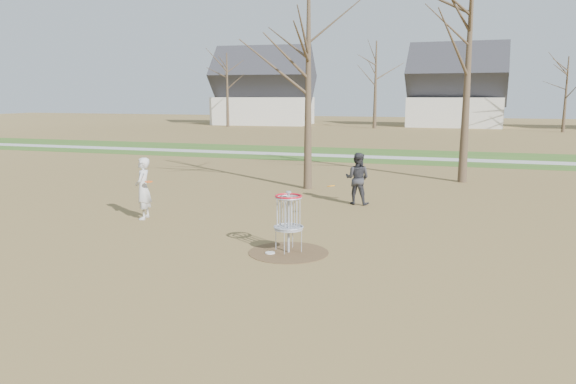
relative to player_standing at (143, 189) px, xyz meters
The scene contains 11 objects.
ground 5.44m from the player_standing, 22.19° to the right, with size 160.00×160.00×0.00m, color brown.
green_band 19.63m from the player_standing, 75.32° to the left, with size 160.00×8.00×0.01m, color #2D5119.
footpath 18.67m from the player_standing, 74.54° to the left, with size 160.00×1.50×0.01m, color #9E9E99.
dirt_circle 5.44m from the player_standing, 22.19° to the right, with size 1.80×1.80×0.01m, color #47331E.
player_standing is the anchor object (origin of this frame).
player_throwing 6.68m from the player_standing, 37.01° to the left, with size 0.81×0.63×1.67m, color #2E2E32.
disc_grounded 5.20m from the player_standing, 25.98° to the right, with size 0.22×0.22×0.02m, color silver.
discs_in_play 2.89m from the player_standing, 13.55° to the left, with size 5.02×1.81×0.17m.
disc_golf_basket 5.37m from the player_standing, 22.19° to the right, with size 0.64×0.64×1.35m.
bare_trees 34.72m from the player_standing, 78.69° to the left, with size 52.62×44.98×9.00m.
houses_row 51.45m from the player_standing, 79.58° to the left, with size 56.51×10.01×7.26m.
Camera 1 is at (3.74, -11.53, 3.47)m, focal length 35.00 mm.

